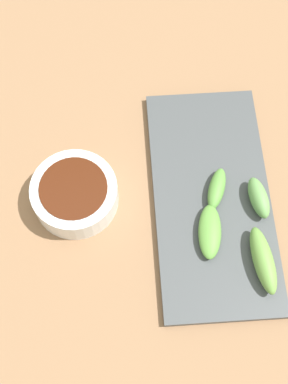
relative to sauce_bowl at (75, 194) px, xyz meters
The scene contains 7 objects.
tabletop 0.11m from the sauce_bowl, 12.83° to the right, with size 2.10×2.10×0.02m, color #99704E.
sauce_bowl is the anchor object (origin of this frame).
serving_plate 0.20m from the sauce_bowl, ahead, with size 0.17×0.35×0.01m, color #494D50.
broccoli_stalk_0 0.20m from the sauce_bowl, ahead, with size 0.02×0.07×0.02m, color #5F9E42.
broccoli_stalk_1 0.26m from the sauce_bowl, ahead, with size 0.02×0.06×0.03m, color #6CA557.
broccoli_stalk_2 0.28m from the sauce_bowl, 24.56° to the right, with size 0.03×0.09×0.03m, color #6FA449.
broccoli_stalk_3 0.20m from the sauce_bowl, 20.26° to the right, with size 0.03×0.08×0.02m, color #63A242.
Camera 1 is at (-0.03, -0.28, 0.73)m, focal length 49.40 mm.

